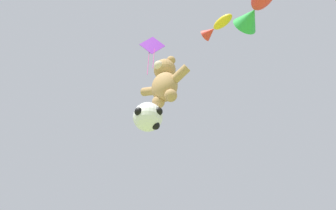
{
  "coord_description": "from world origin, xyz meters",
  "views": [
    {
      "loc": [
        4.22,
        -2.44,
        0.94
      ],
      "look_at": [
        -0.93,
        4.15,
        8.3
      ],
      "focal_mm": 35.0,
      "sensor_mm": 36.0,
      "label": 1
    }
  ],
  "objects_px": {
    "teddy_bear_kite": "(164,81)",
    "fish_kite_goldfin": "(216,27)",
    "soccer_ball_kite": "(148,117)",
    "diamond_kite": "(152,47)",
    "fish_kite_crimson": "(257,6)"
  },
  "relations": [
    {
      "from": "fish_kite_goldfin",
      "to": "diamond_kite",
      "type": "bearing_deg",
      "value": 172.66
    },
    {
      "from": "soccer_ball_kite",
      "to": "fish_kite_goldfin",
      "type": "relative_size",
      "value": 0.73
    },
    {
      "from": "teddy_bear_kite",
      "to": "fish_kite_crimson",
      "type": "xyz_separation_m",
      "value": [
        3.67,
        0.65,
        2.06
      ]
    },
    {
      "from": "fish_kite_crimson",
      "to": "soccer_ball_kite",
      "type": "bearing_deg",
      "value": -167.82
    },
    {
      "from": "soccer_ball_kite",
      "to": "diamond_kite",
      "type": "distance_m",
      "value": 7.07
    },
    {
      "from": "teddy_bear_kite",
      "to": "diamond_kite",
      "type": "distance_m",
      "value": 5.74
    },
    {
      "from": "teddy_bear_kite",
      "to": "fish_kite_crimson",
      "type": "relative_size",
      "value": 0.95
    },
    {
      "from": "soccer_ball_kite",
      "to": "fish_kite_crimson",
      "type": "bearing_deg",
      "value": 12.18
    },
    {
      "from": "fish_kite_crimson",
      "to": "fish_kite_goldfin",
      "type": "bearing_deg",
      "value": 167.35
    },
    {
      "from": "soccer_ball_kite",
      "to": "fish_kite_goldfin",
      "type": "xyz_separation_m",
      "value": [
        2.27,
        1.31,
        4.42
      ]
    },
    {
      "from": "teddy_bear_kite",
      "to": "fish_kite_crimson",
      "type": "bearing_deg",
      "value": 10.12
    },
    {
      "from": "fish_kite_crimson",
      "to": "teddy_bear_kite",
      "type": "bearing_deg",
      "value": -169.88
    },
    {
      "from": "teddy_bear_kite",
      "to": "fish_kite_goldfin",
      "type": "relative_size",
      "value": 1.47
    },
    {
      "from": "fish_kite_goldfin",
      "to": "diamond_kite",
      "type": "xyz_separation_m",
      "value": [
        -3.91,
        0.5,
        2.22
      ]
    },
    {
      "from": "teddy_bear_kite",
      "to": "soccer_ball_kite",
      "type": "height_order",
      "value": "teddy_bear_kite"
    }
  ]
}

